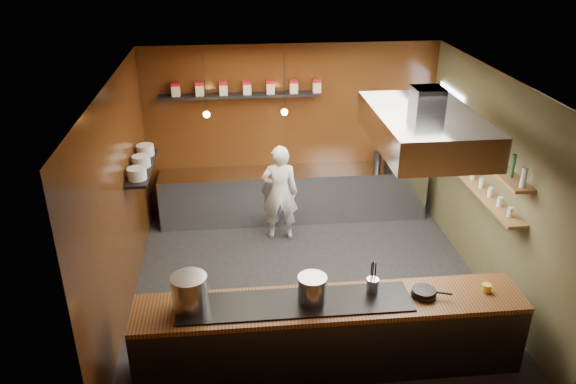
{
  "coord_description": "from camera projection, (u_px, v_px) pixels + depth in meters",
  "views": [
    {
      "loc": [
        -0.99,
        -6.66,
        4.7
      ],
      "look_at": [
        -0.28,
        0.4,
        1.34
      ],
      "focal_mm": 35.0,
      "sensor_mm": 36.0,
      "label": 1
    }
  ],
  "objects": [
    {
      "name": "butter_jar",
      "position": [
        486.0,
        288.0,
        6.41
      ],
      "size": [
        0.12,
        0.12,
        0.1
      ],
      "primitive_type": "cylinder",
      "rotation": [
        0.0,
        0.0,
        -0.15
      ],
      "color": "gold",
      "rests_on": "pass_counter"
    },
    {
      "name": "plate_shelf",
      "position": [
        142.0,
        168.0,
        8.11
      ],
      "size": [
        0.3,
        1.4,
        0.04
      ],
      "primitive_type": "cube",
      "color": "black",
      "rests_on": "left_wall"
    },
    {
      "name": "extractor_hood",
      "position": [
        424.0,
        128.0,
        6.78
      ],
      "size": [
        1.2,
        2.0,
        0.72
      ],
      "color": "#38383D",
      "rests_on": "ceiling"
    },
    {
      "name": "pass_counter",
      "position": [
        329.0,
        334.0,
        6.45
      ],
      "size": [
        4.4,
        0.72,
        0.94
      ],
      "color": "#38383D",
      "rests_on": "floor"
    },
    {
      "name": "espresso_machine",
      "position": [
        401.0,
        156.0,
        9.7
      ],
      "size": [
        0.46,
        0.44,
        0.42
      ],
      "primitive_type": "cube",
      "rotation": [
        0.0,
        0.0,
        0.11
      ],
      "color": "black",
      "rests_on": "prep_counter"
    },
    {
      "name": "storage_tins",
      "position": [
        247.0,
        87.0,
        9.14
      ],
      "size": [
        2.43,
        0.13,
        0.22
      ],
      "color": "#BDB19D",
      "rests_on": "tin_shelf"
    },
    {
      "name": "floor",
      "position": [
        310.0,
        287.0,
        8.09
      ],
      "size": [
        5.0,
        5.0,
        0.0
      ],
      "primitive_type": "plane",
      "color": "black",
      "rests_on": "ground"
    },
    {
      "name": "bottles",
      "position": [
        478.0,
        140.0,
        7.69
      ],
      "size": [
        0.06,
        2.66,
        0.24
      ],
      "color": "silver",
      "rests_on": "bottle_shelf_upper"
    },
    {
      "name": "back_wall",
      "position": [
        292.0,
        131.0,
        9.69
      ],
      "size": [
        5.0,
        0.0,
        5.0
      ],
      "primitive_type": "plane",
      "rotation": [
        1.57,
        0.0,
        0.0
      ],
      "color": "#331A09",
      "rests_on": "ground"
    },
    {
      "name": "frying_pan",
      "position": [
        424.0,
        292.0,
        6.32
      ],
      "size": [
        0.44,
        0.29,
        0.07
      ],
      "color": "black",
      "rests_on": "pass_counter"
    },
    {
      "name": "utensil_crock",
      "position": [
        372.0,
        286.0,
        6.34
      ],
      "size": [
        0.15,
        0.15,
        0.18
      ],
      "primitive_type": "cylinder",
      "rotation": [
        0.0,
        0.0,
        -0.06
      ],
      "color": "silver",
      "rests_on": "pass_counter"
    },
    {
      "name": "window_pane",
      "position": [
        448.0,
        119.0,
        9.03
      ],
      "size": [
        0.0,
        1.0,
        1.0
      ],
      "primitive_type": "plane",
      "rotation": [
        1.57,
        0.0,
        -1.57
      ],
      "color": "white",
      "rests_on": "right_wall"
    },
    {
      "name": "stockpot_large",
      "position": [
        190.0,
        292.0,
        6.06
      ],
      "size": [
        0.52,
        0.52,
        0.39
      ],
      "primitive_type": "cylinder",
      "rotation": [
        0.0,
        0.0,
        -0.41
      ],
      "color": "silver",
      "rests_on": "pass_counter"
    },
    {
      "name": "ceiling",
      "position": [
        314.0,
        82.0,
        6.8
      ],
      "size": [
        5.0,
        5.0,
        0.0
      ],
      "primitive_type": "plane",
      "rotation": [
        3.14,
        0.0,
        0.0
      ],
      "color": "silver",
      "rests_on": "back_wall"
    },
    {
      "name": "prep_counter",
      "position": [
        293.0,
        194.0,
        9.85
      ],
      "size": [
        4.6,
        0.65,
        0.9
      ],
      "primitive_type": "cube",
      "color": "silver",
      "rests_on": "floor"
    },
    {
      "name": "tin_shelf",
      "position": [
        238.0,
        96.0,
        9.19
      ],
      "size": [
        2.6,
        0.26,
        0.04
      ],
      "primitive_type": "cube",
      "color": "black",
      "rests_on": "back_wall"
    },
    {
      "name": "plate_stacks",
      "position": [
        141.0,
        161.0,
        8.07
      ],
      "size": [
        0.26,
        1.16,
        0.16
      ],
      "color": "silver",
      "rests_on": "plate_shelf"
    },
    {
      "name": "pendant_left",
      "position": [
        206.0,
        111.0,
        8.57
      ],
      "size": [
        0.1,
        0.1,
        0.95
      ],
      "color": "black",
      "rests_on": "ceiling"
    },
    {
      "name": "right_wall",
      "position": [
        493.0,
        185.0,
        7.67
      ],
      "size": [
        0.0,
        5.0,
        5.0
      ],
      "primitive_type": "plane",
      "rotation": [
        1.57,
        0.0,
        -1.57
      ],
      "color": "#4D4A2B",
      "rests_on": "ground"
    },
    {
      "name": "pendant_right",
      "position": [
        284.0,
        109.0,
        8.68
      ],
      "size": [
        0.1,
        0.1,
        0.95
      ],
      "color": "black",
      "rests_on": "ceiling"
    },
    {
      "name": "wine_glasses",
      "position": [
        473.0,
        175.0,
        7.91
      ],
      "size": [
        0.07,
        2.37,
        0.13
      ],
      "color": "silver",
      "rests_on": "bottle_shelf_lower"
    },
    {
      "name": "left_wall",
      "position": [
        120.0,
        202.0,
        7.22
      ],
      "size": [
        0.0,
        5.0,
        5.0
      ],
      "primitive_type": "plane",
      "rotation": [
        1.57,
        0.0,
        1.57
      ],
      "color": "#331A09",
      "rests_on": "ground"
    },
    {
      "name": "bottle_shelf_lower",
      "position": [
        472.0,
        180.0,
        7.95
      ],
      "size": [
        0.26,
        2.8,
        0.04
      ],
      "primitive_type": "cube",
      "color": "brown",
      "rests_on": "right_wall"
    },
    {
      "name": "chef",
      "position": [
        280.0,
        193.0,
        9.06
      ],
      "size": [
        0.62,
        0.43,
        1.62
      ],
      "primitive_type": "imported",
      "rotation": [
        0.0,
        0.0,
        3.06
      ],
      "color": "white",
      "rests_on": "floor"
    },
    {
      "name": "stockpot_small",
      "position": [
        312.0,
        289.0,
        6.18
      ],
      "size": [
        0.34,
        0.34,
        0.31
      ],
      "primitive_type": "cylinder",
      "rotation": [
        0.0,
        0.0,
        0.06
      ],
      "color": "#B2B5B9",
      "rests_on": "pass_counter"
    },
    {
      "name": "bottle_shelf_upper",
      "position": [
        477.0,
        149.0,
        7.75
      ],
      "size": [
        0.26,
        2.8,
        0.04
      ],
      "primitive_type": "cube",
      "color": "brown",
      "rests_on": "right_wall"
    }
  ]
}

